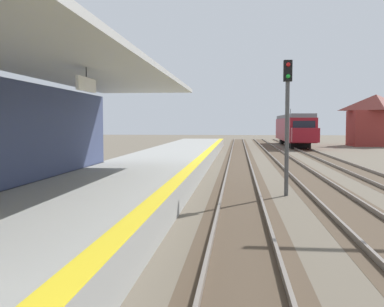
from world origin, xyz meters
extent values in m
cube|color=#999993|center=(-2.50, 16.00, 0.45)|extent=(5.00, 80.00, 0.90)
cube|color=yellow|center=(-0.25, 16.00, 0.90)|extent=(0.50, 80.00, 0.01)
cube|color=#B2B2AD|center=(-2.60, 8.98, 4.35)|extent=(4.40, 24.00, 0.16)
cube|color=white|center=(-2.20, 10.98, 3.82)|extent=(0.08, 1.40, 0.36)
cylinder|color=#333333|center=(-2.20, 10.98, 4.14)|extent=(0.03, 0.03, 0.27)
cube|color=#4C3D2D|center=(1.90, 20.00, 0.00)|extent=(2.34, 120.00, 0.01)
cube|color=slate|center=(1.18, 20.00, 0.08)|extent=(0.08, 120.00, 0.15)
cube|color=slate|center=(2.62, 20.00, 0.08)|extent=(0.08, 120.00, 0.15)
cube|color=#4C3D2D|center=(5.30, 20.00, 0.00)|extent=(2.34, 120.00, 0.01)
cube|color=slate|center=(4.58, 20.00, 0.08)|extent=(0.08, 120.00, 0.15)
cube|color=slate|center=(6.02, 20.00, 0.08)|extent=(0.08, 120.00, 0.15)
cube|color=slate|center=(7.98, 20.00, 0.08)|extent=(0.08, 120.00, 0.15)
cube|color=maroon|center=(8.70, 56.94, 2.07)|extent=(2.90, 18.00, 2.70)
cube|color=slate|center=(8.70, 56.94, 3.64)|extent=(2.67, 18.00, 0.44)
cube|color=black|center=(8.70, 47.92, 2.48)|extent=(2.32, 0.06, 1.21)
cube|color=maroon|center=(8.70, 47.14, 1.60)|extent=(2.78, 1.60, 1.49)
cube|color=black|center=(10.16, 56.94, 2.48)|extent=(0.04, 15.84, 0.86)
cylinder|color=#333333|center=(8.70, 60.54, 4.31)|extent=(0.06, 0.06, 0.90)
cube|color=black|center=(8.70, 51.09, 0.36)|extent=(2.18, 2.20, 0.72)
cube|color=black|center=(8.70, 62.79, 0.36)|extent=(2.18, 2.20, 0.72)
cylinder|color=#4C4C4C|center=(3.66, 17.01, 2.20)|extent=(0.16, 0.16, 4.40)
cube|color=black|center=(3.66, 17.01, 4.80)|extent=(0.32, 0.24, 0.80)
sphere|color=red|center=(3.66, 16.87, 5.02)|extent=(0.16, 0.16, 0.16)
sphere|color=green|center=(3.66, 16.87, 4.58)|extent=(0.16, 0.16, 0.16)
cube|color=maroon|center=(18.77, 57.62, 2.20)|extent=(6.00, 4.80, 4.40)
pyramid|color=maroon|center=(18.77, 57.62, 5.40)|extent=(6.60, 5.28, 2.00)
camera|label=1|loc=(1.78, -0.66, 2.79)|focal=42.35mm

